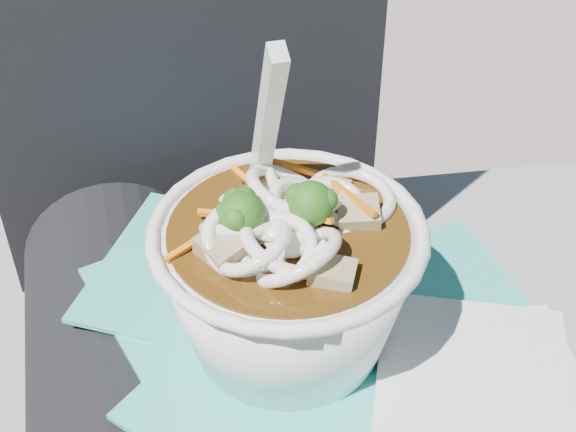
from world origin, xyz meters
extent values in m
cylinder|color=black|center=(0.08, 0.00, 0.56)|extent=(0.16, 0.48, 0.16)
cube|color=#2BB6A7|center=(-0.02, 0.06, 0.64)|extent=(0.18, 0.19, 0.00)
cube|color=#2BB6A7|center=(0.13, -0.02, 0.64)|extent=(0.12, 0.14, 0.00)
cube|color=#2BB6A7|center=(0.00, 0.08, 0.64)|extent=(0.24, 0.23, 0.00)
cube|color=#2BB6A7|center=(0.02, -0.04, 0.64)|extent=(0.24, 0.24, 0.00)
cube|color=#2BB6A7|center=(0.06, 0.01, 0.64)|extent=(0.18, 0.18, 0.00)
cube|color=#2BB6A7|center=(0.12, -0.01, 0.64)|extent=(0.18, 0.20, 0.00)
cube|color=#2BB6A7|center=(0.03, -0.01, 0.65)|extent=(0.23, 0.23, 0.00)
cube|color=silver|center=(0.14, -0.06, 0.65)|extent=(0.13, 0.13, 0.00)
cube|color=silver|center=(0.13, -0.06, 0.65)|extent=(0.16, 0.16, 0.00)
torus|color=white|center=(0.03, 0.01, 0.74)|extent=(0.17, 0.17, 0.01)
cylinder|color=#3F2409|center=(0.03, 0.01, 0.74)|extent=(0.15, 0.15, 0.01)
torus|color=white|center=(0.03, 0.03, 0.75)|extent=(0.07, 0.08, 0.04)
torus|color=white|center=(0.02, -0.02, 0.75)|extent=(0.08, 0.08, 0.04)
torus|color=white|center=(0.02, 0.01, 0.75)|extent=(0.06, 0.05, 0.03)
torus|color=white|center=(0.04, 0.02, 0.75)|extent=(0.05, 0.05, 0.04)
torus|color=white|center=(0.03, 0.04, 0.74)|extent=(0.05, 0.05, 0.03)
torus|color=white|center=(0.02, 0.03, 0.74)|extent=(0.06, 0.06, 0.02)
torus|color=white|center=(0.05, 0.01, 0.75)|extent=(0.06, 0.06, 0.03)
torus|color=white|center=(0.07, 0.02, 0.75)|extent=(0.08, 0.08, 0.01)
torus|color=white|center=(0.01, -0.02, 0.75)|extent=(0.06, 0.05, 0.04)
torus|color=white|center=(0.02, -0.02, 0.75)|extent=(0.07, 0.06, 0.05)
torus|color=white|center=(0.00, -0.01, 0.75)|extent=(0.07, 0.06, 0.05)
torus|color=white|center=(0.04, 0.02, 0.74)|extent=(0.06, 0.06, 0.04)
torus|color=white|center=(0.00, 0.01, 0.75)|extent=(0.07, 0.07, 0.05)
torus|color=white|center=(0.03, 0.01, 0.74)|extent=(0.05, 0.05, 0.03)
torus|color=white|center=(0.00, -0.02, 0.75)|extent=(0.05, 0.06, 0.04)
torus|color=white|center=(0.02, 0.01, 0.74)|extent=(0.07, 0.07, 0.04)
cylinder|color=white|center=(0.03, -0.03, 0.75)|extent=(0.03, 0.02, 0.03)
cylinder|color=white|center=(0.03, -0.01, 0.75)|extent=(0.03, 0.02, 0.02)
cylinder|color=white|center=(0.00, 0.01, 0.75)|extent=(0.03, 0.04, 0.03)
cylinder|color=white|center=(0.03, 0.04, 0.75)|extent=(0.02, 0.04, 0.03)
cylinder|color=white|center=(0.01, 0.02, 0.75)|extent=(0.02, 0.04, 0.03)
cylinder|color=#638D44|center=(0.04, 0.00, 0.75)|extent=(0.01, 0.01, 0.02)
sphere|color=#194E12|center=(0.04, 0.00, 0.76)|extent=(0.03, 0.03, 0.03)
sphere|color=#194E12|center=(0.05, 0.00, 0.77)|extent=(0.01, 0.01, 0.01)
sphere|color=#194E12|center=(0.03, 0.01, 0.77)|extent=(0.01, 0.01, 0.01)
sphere|color=#194E12|center=(0.03, 0.01, 0.77)|extent=(0.01, 0.01, 0.01)
sphere|color=#194E12|center=(0.04, 0.01, 0.76)|extent=(0.01, 0.01, 0.01)
cylinder|color=#638D44|center=(0.00, 0.00, 0.75)|extent=(0.01, 0.01, 0.02)
sphere|color=#194E12|center=(0.00, 0.00, 0.76)|extent=(0.03, 0.03, 0.03)
sphere|color=#194E12|center=(-0.01, 0.01, 0.76)|extent=(0.01, 0.01, 0.01)
sphere|color=#194E12|center=(0.00, 0.01, 0.77)|extent=(0.01, 0.01, 0.01)
sphere|color=#194E12|center=(-0.01, -0.01, 0.77)|extent=(0.01, 0.01, 0.01)
sphere|color=#194E12|center=(0.00, 0.01, 0.77)|extent=(0.01, 0.01, 0.01)
cube|color=orange|center=(0.04, 0.00, 0.75)|extent=(0.04, 0.03, 0.01)
cube|color=orange|center=(0.05, 0.02, 0.75)|extent=(0.04, 0.05, 0.01)
cube|color=orange|center=(0.05, 0.05, 0.75)|extent=(0.05, 0.03, 0.01)
cube|color=orange|center=(0.07, 0.01, 0.75)|extent=(0.02, 0.05, 0.01)
cube|color=orange|center=(0.02, 0.04, 0.75)|extent=(0.01, 0.06, 0.01)
cube|color=orange|center=(0.02, 0.03, 0.75)|extent=(0.03, 0.05, 0.01)
cube|color=orange|center=(0.04, 0.00, 0.75)|extent=(0.03, 0.03, 0.02)
cube|color=orange|center=(-0.02, 0.01, 0.75)|extent=(0.05, 0.03, 0.01)
cube|color=orange|center=(0.00, 0.02, 0.75)|extent=(0.04, 0.02, 0.01)
cube|color=#917952|center=(0.07, 0.00, 0.74)|extent=(0.03, 0.03, 0.02)
cube|color=#917952|center=(0.02, 0.04, 0.74)|extent=(0.02, 0.03, 0.02)
cube|color=#917952|center=(-0.01, -0.01, 0.75)|extent=(0.04, 0.04, 0.02)
cube|color=#917952|center=(0.04, -0.04, 0.74)|extent=(0.03, 0.03, 0.02)
ellipsoid|color=white|center=(0.02, 0.00, 0.75)|extent=(0.03, 0.04, 0.01)
cube|color=white|center=(0.02, 0.04, 0.80)|extent=(0.01, 0.07, 0.12)
camera|label=1|loc=(-0.07, -0.35, 1.05)|focal=50.00mm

